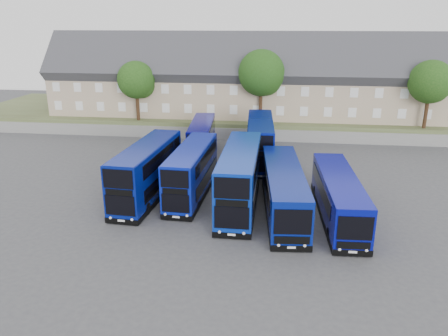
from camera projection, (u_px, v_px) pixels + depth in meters
The scene contains 14 objects.
ground at pixel (217, 222), 33.07m from camera, with size 120.00×120.00×0.00m, color #424347.
retaining_wall at pixel (243, 134), 55.38m from camera, with size 70.00×0.40×1.50m, color slate.
earth_bank at pixel (249, 116), 64.69m from camera, with size 80.00×20.00×2.00m, color #505831.
terrace_row at pixel (248, 82), 59.14m from camera, with size 54.00×10.40×11.20m.
dd_front_left at pixel (147, 172), 37.06m from camera, with size 3.42×11.63×4.56m.
dd_front_mid at pixel (192, 173), 37.41m from camera, with size 2.87×10.86×4.28m.
dd_front_right at pixel (240, 179), 35.21m from camera, with size 2.77×12.01×4.77m.
dd_rear_left at pixel (202, 140), 48.22m from camera, with size 3.05×10.08×3.95m.
dd_rear_right at pixel (260, 142), 46.36m from camera, with size 3.26×11.59×4.56m.
coach_east_a at pixel (284, 191), 34.28m from camera, with size 3.87×13.33×3.60m.
coach_east_b at pixel (338, 198), 33.32m from camera, with size 3.16×12.34×3.34m.
tree_west at pixel (137, 81), 56.03m from camera, with size 4.80×4.80×7.65m.
tree_mid at pixel (263, 75), 54.27m from camera, with size 5.76×5.76×9.18m.
tree_east at pixel (431, 83), 51.64m from camera, with size 5.12×5.12×8.16m.
Camera 1 is at (4.31, -29.70, 14.50)m, focal length 35.00 mm.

